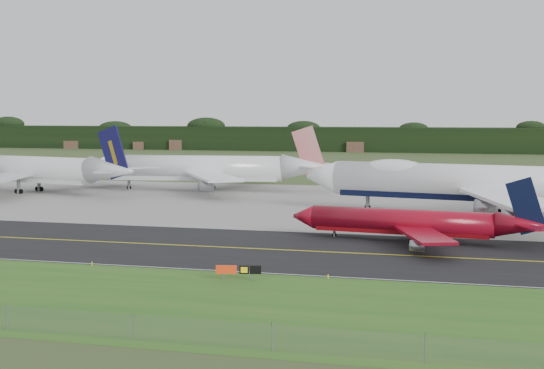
% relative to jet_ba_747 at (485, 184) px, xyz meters
% --- Properties ---
extents(ground, '(600.00, 600.00, 0.00)m').
position_rel_jet_ba_747_xyz_m(ground, '(-24.32, -37.97, -6.14)').
color(ground, '#2E441F').
rests_on(ground, ground).
extents(grass_verge, '(400.00, 30.00, 0.01)m').
position_rel_jet_ba_747_xyz_m(grass_verge, '(-24.32, -72.97, -6.14)').
color(grass_verge, '#255C1B').
rests_on(grass_verge, ground).
extents(taxiway, '(400.00, 32.00, 0.02)m').
position_rel_jet_ba_747_xyz_m(taxiway, '(-24.32, -41.97, -6.13)').
color(taxiway, black).
rests_on(taxiway, ground).
extents(apron, '(400.00, 78.00, 0.01)m').
position_rel_jet_ba_747_xyz_m(apron, '(-24.32, 13.03, -6.13)').
color(apron, gray).
rests_on(apron, ground).
extents(taxiway_centreline, '(400.00, 0.40, 0.00)m').
position_rel_jet_ba_747_xyz_m(taxiway_centreline, '(-24.32, -41.97, -6.11)').
color(taxiway_centreline, yellow).
rests_on(taxiway_centreline, taxiway).
extents(taxiway_edge_line, '(400.00, 0.25, 0.00)m').
position_rel_jet_ba_747_xyz_m(taxiway_edge_line, '(-24.32, -57.47, -6.11)').
color(taxiway_edge_line, silver).
rests_on(taxiway_edge_line, taxiway).
extents(perimeter_fence, '(320.00, 0.10, 320.00)m').
position_rel_jet_ba_747_xyz_m(perimeter_fence, '(-24.32, -85.97, -5.04)').
color(perimeter_fence, slate).
rests_on(perimeter_fence, ground).
extents(horizon_treeline, '(700.00, 25.00, 12.00)m').
position_rel_jet_ba_747_xyz_m(horizon_treeline, '(-24.32, 235.80, -0.67)').
color(horizon_treeline, black).
rests_on(horizon_treeline, ground).
extents(jet_ba_747, '(71.58, 58.60, 18.04)m').
position_rel_jet_ba_747_xyz_m(jet_ba_747, '(0.00, 0.00, 0.00)').
color(jet_ba_747, white).
rests_on(jet_ba_747, ground).
extents(jet_red_737, '(37.66, 30.53, 10.16)m').
position_rel_jet_ba_747_xyz_m(jet_red_737, '(-10.57, -30.60, -3.33)').
color(jet_red_737, maroon).
rests_on(jet_red_737, ground).
extents(jet_navy_gold, '(62.76, 53.78, 16.30)m').
position_rel_jet_ba_747_xyz_m(jet_navy_gold, '(-105.31, 18.08, -0.78)').
color(jet_navy_gold, silver).
rests_on(jet_navy_gold, ground).
extents(jet_star_tail, '(61.01, 50.75, 16.08)m').
position_rel_jet_ba_747_xyz_m(jet_star_tail, '(-64.79, 31.98, -0.78)').
color(jet_star_tail, white).
rests_on(jet_star_tail, ground).
extents(taxiway_sign, '(5.10, 1.28, 1.72)m').
position_rel_jet_ba_747_xyz_m(taxiway_sign, '(-28.40, -61.95, -4.92)').
color(taxiway_sign, slate).
rests_on(taxiway_sign, ground).
extents(edge_marker_left, '(0.16, 0.16, 0.50)m').
position_rel_jet_ba_747_xyz_m(edge_marker_left, '(-48.57, -58.47, -5.89)').
color(edge_marker_left, yellow).
rests_on(edge_marker_left, ground).
extents(edge_marker_center, '(0.16, 0.16, 0.50)m').
position_rel_jet_ba_747_xyz_m(edge_marker_center, '(-18.65, -58.47, -5.89)').
color(edge_marker_center, yellow).
rests_on(edge_marker_center, ground).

